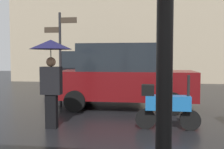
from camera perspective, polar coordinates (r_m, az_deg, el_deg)
pedestrian_with_umbrella at (r=6.13m, az=-13.04°, el=3.07°), size 0.95×0.95×2.02m
parked_scooter at (r=6.07m, az=11.50°, el=-6.48°), size 1.45×0.32×1.23m
parked_car_left at (r=8.49m, az=2.34°, el=-0.40°), size 4.37×1.88×2.05m
parked_car_right at (r=12.91m, az=-4.08°, el=0.68°), size 4.54×1.84×1.94m
street_signpost at (r=8.76m, az=-11.10°, el=5.13°), size 1.08×0.08×3.08m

